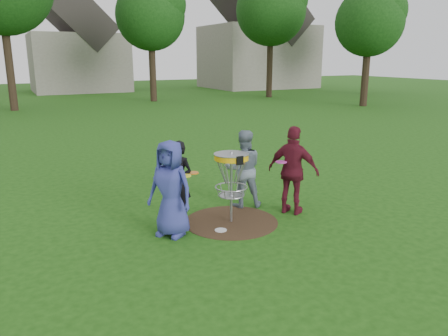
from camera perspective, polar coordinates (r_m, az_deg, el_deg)
name	(u,v)px	position (r m, az deg, el deg)	size (l,w,h in m)	color
ground	(231,222)	(8.46, 0.93, -7.03)	(100.00, 100.00, 0.00)	#19470F
dirt_patch	(231,222)	(8.46, 0.93, -7.01)	(1.80, 1.80, 0.01)	#47331E
player_blue	(171,189)	(7.65, -7.00, -2.69)	(0.84, 0.54, 1.71)	navy
player_black	(179,181)	(8.36, -5.94, -1.74)	(0.57, 0.37, 1.55)	black
player_grey	(243,169)	(9.10, 2.54, -0.09)	(0.79, 0.62, 1.63)	gray
player_maroon	(293,171)	(8.75, 9.04, -0.34)	(1.04, 0.43, 1.78)	maroon
disc_on_grass	(221,230)	(8.04, -0.43, -8.14)	(0.22, 0.22, 0.02)	silver
disc_golf_basket	(231,171)	(8.14, 0.96, -0.34)	(0.66, 0.67, 1.38)	#9EA0A5
held_discs	(226,168)	(8.30, 0.29, -0.02)	(2.22, 0.83, 0.16)	yellow
tree_row	(69,0)	(28.10, -19.62, 19.98)	(51.20, 17.42, 9.90)	#38281C
house_row	(102,44)	(40.92, -15.64, 15.36)	(44.50, 10.65, 11.62)	gray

